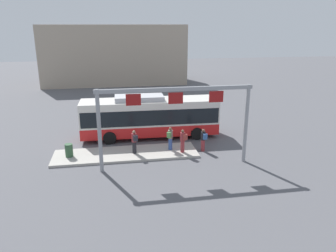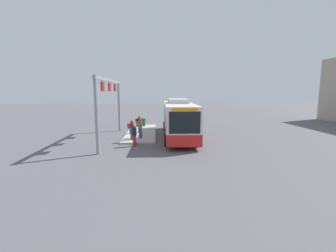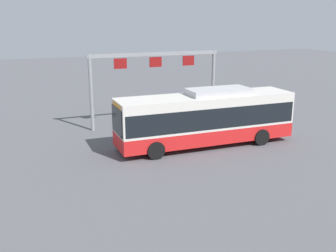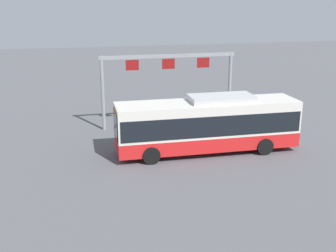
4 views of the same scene
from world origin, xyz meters
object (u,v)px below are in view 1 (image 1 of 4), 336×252
Objects in this scene: person_boarding at (203,139)px; person_waiting_far at (134,141)px; person_waiting_mid at (170,138)px; person_waiting_near at (183,140)px; trash_bin at (69,150)px; bus_main at (150,115)px.

person_boarding is 1.00× the size of person_waiting_far.
person_waiting_near is at bearing -97.59° from person_waiting_mid.
person_boarding is 9.37m from trash_bin.
bus_main is at bearing 30.69° from trash_bin.
trash_bin is at bearing 68.48° from person_waiting_far.
bus_main reaches higher than person_waiting_mid.
person_waiting_near reaches higher than trash_bin.
bus_main reaches higher than trash_bin.
person_waiting_far is at bearing 72.51° from person_boarding.
person_waiting_mid reaches higher than person_boarding.
person_waiting_mid is 7.02m from trash_bin.
person_waiting_mid is 2.59m from person_waiting_far.
person_waiting_near is (1.84, -4.07, -0.76)m from bus_main.
person_boarding is 1.00× the size of person_waiting_mid.
person_waiting_mid is at bearing 0.88° from trash_bin.
person_waiting_mid is (-2.36, 0.30, 0.16)m from person_boarding.
bus_main is 6.53× the size of person_waiting_far.
person_boarding is 2.39m from person_waiting_mid.
person_waiting_mid is at bearing 17.41° from person_waiting_near.
person_waiting_far is (-4.94, 0.03, 0.16)m from person_boarding.
person_waiting_mid is 1.86× the size of trash_bin.
trash_bin is (-5.95, -3.53, -1.20)m from bus_main.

